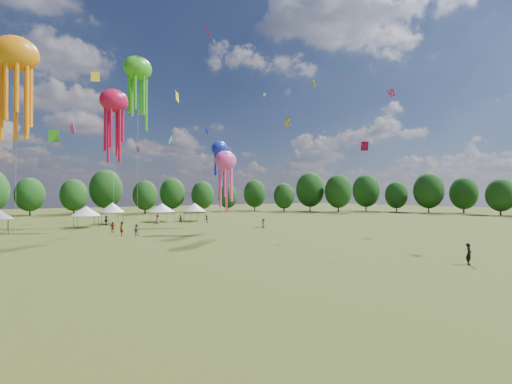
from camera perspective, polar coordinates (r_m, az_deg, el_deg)
ground at (r=25.87m, az=23.66°, el=-13.24°), size 300.00×300.00×0.00m
observer_main at (r=33.26m, az=32.00°, el=-8.77°), size 0.72×0.55×1.77m
spectator_near at (r=50.51m, az=-19.37°, el=-6.02°), size 0.97×0.95×1.57m
spectators_far at (r=64.77m, az=-15.53°, el=-4.75°), size 23.82×22.11×1.92m
festival_tents at (r=69.75m, az=-21.61°, el=-2.64°), size 39.24×11.31×4.19m
show_kites at (r=55.84m, az=-23.08°, el=13.80°), size 32.25×19.37×28.76m
small_kites at (r=61.96m, az=-14.50°, el=22.38°), size 69.38×53.39×45.16m
treeline at (r=76.95m, az=-23.64°, el=0.22°), size 201.57×95.24×13.43m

